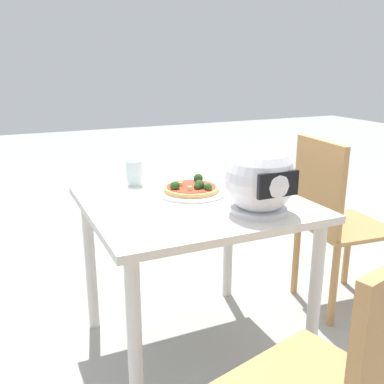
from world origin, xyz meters
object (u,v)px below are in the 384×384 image
Objects in this scene: dining_table at (193,222)px; motorcycle_helmet at (260,180)px; pizza at (192,188)px; chair_side at (332,216)px; drinking_glass at (134,173)px.

motorcycle_helmet reaches higher than dining_table.
motorcycle_helmet reaches higher than pizza.
motorcycle_helmet is 0.29× the size of chair_side.
chair_side is at bearing -155.33° from motorcycle_helmet.
motorcycle_helmet is at bearing 123.32° from dining_table.
chair_side reaches higher than pizza.
dining_table is at bearing 114.90° from drinking_glass.
pizza is at bearing -111.52° from dining_table.
chair_side is (-0.79, -0.04, -0.10)m from dining_table.
pizza is 0.92× the size of motorcycle_helmet.
drinking_glass is (0.31, -0.57, -0.07)m from motorcycle_helmet.
chair_side reaches higher than dining_table.
pizza is at bearing -2.95° from chair_side.
motorcycle_helmet is (-0.13, 0.33, 0.10)m from pizza.
dining_table is at bearing 68.48° from pizza.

